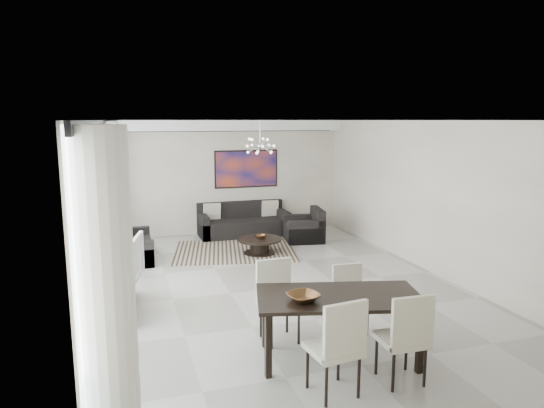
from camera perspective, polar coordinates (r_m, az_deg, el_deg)
name	(u,v)px	position (r m, az deg, el deg)	size (l,w,h in m)	color
room_shell	(309,205)	(8.42, 4.41, -0.11)	(6.00, 9.00, 2.90)	#A8A39B
window_wall	(108,215)	(7.83, -18.75, -1.24)	(0.37, 8.95, 2.90)	silver
soffit	(228,125)	(12.28, -5.16, 9.19)	(5.98, 0.40, 0.26)	white
painting	(246,169)	(12.63, -3.03, 4.14)	(1.68, 0.04, 0.98)	#BC3F1A
chandelier	(260,146)	(10.62, -1.42, 6.87)	(0.66, 0.66, 0.71)	silver
rug	(235,251)	(10.95, -4.39, -5.51)	(2.66, 2.04, 0.01)	black
coffee_table	(259,245)	(10.68, -1.49, -4.84)	(0.98, 0.98, 0.34)	black
bowl_coffee	(261,236)	(10.68, -1.28, -3.83)	(0.22, 0.22, 0.07)	brown
sofa_main	(243,224)	(12.41, -3.39, -2.38)	(2.26, 0.92, 0.82)	black
loveseat	(129,248)	(10.63, -16.48, -4.98)	(0.85, 1.51, 0.76)	black
armchair	(305,230)	(11.84, 3.90, -3.02)	(1.02, 1.06, 0.79)	black
side_table	(124,245)	(10.53, -17.07, -4.63)	(0.38, 0.38, 0.52)	black
tv_console	(119,296)	(7.90, -17.58, -10.28)	(0.44, 1.57, 0.49)	black
television	(128,260)	(7.65, -16.60, -6.39)	(1.13, 0.15, 0.65)	gray
dining_table	(339,302)	(6.02, 7.88, -11.33)	(2.16, 1.44, 0.82)	black
dining_chair_sw	(339,342)	(5.27, 7.89, -15.76)	(0.57, 0.57, 1.10)	#BBB39B
dining_chair_se	(407,333)	(5.65, 15.55, -14.38)	(0.51, 0.51, 1.07)	#BBB39B
dining_chair_nw	(277,294)	(6.57, 0.55, -10.51)	(0.53, 0.53, 1.07)	#BBB39B
dining_chair_ne	(349,293)	(6.91, 9.08, -10.34)	(0.46, 0.46, 0.93)	#BBB39B
bowl_dining	(303,297)	(5.76, 3.70, -10.89)	(0.37, 0.37, 0.09)	brown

